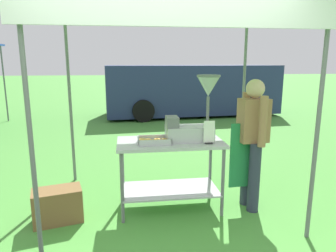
{
  "coord_description": "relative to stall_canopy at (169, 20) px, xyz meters",
  "views": [
    {
      "loc": [
        -0.3,
        -2.21,
        1.81
      ],
      "look_at": [
        0.21,
        1.51,
        1.02
      ],
      "focal_mm": 32.67,
      "sensor_mm": 36.0,
      "label": 1
    }
  ],
  "objects": [
    {
      "name": "supply_crate",
      "position": [
        -1.32,
        -0.24,
        -2.08
      ],
      "size": [
        0.6,
        0.43,
        0.39
      ],
      "color": "brown",
      "rests_on": "ground"
    },
    {
      "name": "ground_plane",
      "position": [
        -0.21,
        4.6,
        -2.28
      ],
      "size": [
        70.0,
        70.0,
        0.0
      ],
      "primitive_type": "plane",
      "color": "#478E38"
    },
    {
      "name": "donut_tray",
      "position": [
        -0.21,
        -0.17,
        -1.38
      ],
      "size": [
        0.38,
        0.27,
        0.07
      ],
      "color": "#B7B7BC",
      "rests_on": "donut_cart"
    },
    {
      "name": "vendor",
      "position": [
        0.99,
        -0.2,
        -1.37
      ],
      "size": [
        0.46,
        0.54,
        1.61
      ],
      "color": "#2D3347",
      "rests_on": "ground"
    },
    {
      "name": "donut_cart",
      "position": [
        -0.0,
        -0.1,
        -1.64
      ],
      "size": [
        1.27,
        0.65,
        0.87
      ],
      "color": "#B7B7BC",
      "rests_on": "ground"
    },
    {
      "name": "stall_canopy",
      "position": [
        0.0,
        0.0,
        0.0
      ],
      "size": [
        2.87,
        2.16,
        2.37
      ],
      "color": "slate",
      "rests_on": "ground"
    },
    {
      "name": "van_navy",
      "position": [
        1.71,
        6.68,
        -1.4
      ],
      "size": [
        5.89,
        2.41,
        1.69
      ],
      "color": "navy",
      "rests_on": "ground"
    },
    {
      "name": "menu_sign",
      "position": [
        0.43,
        -0.28,
        -1.29
      ],
      "size": [
        0.13,
        0.05,
        0.27
      ],
      "color": "black",
      "rests_on": "donut_cart"
    },
    {
      "name": "donut_fryer",
      "position": [
        0.29,
        -0.11,
        -1.1
      ],
      "size": [
        0.64,
        0.28,
        0.78
      ],
      "color": "#B7B7BC",
      "rests_on": "donut_cart"
    }
  ]
}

